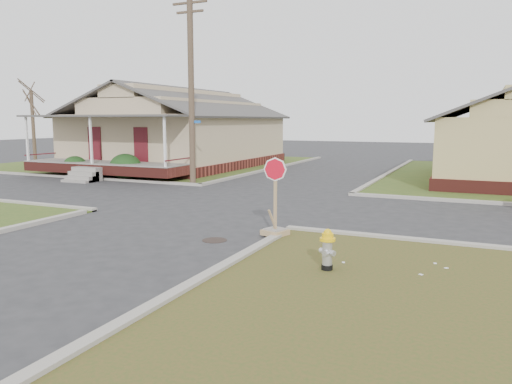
% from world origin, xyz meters
% --- Properties ---
extents(ground, '(120.00, 120.00, 0.00)m').
position_xyz_m(ground, '(0.00, 0.00, 0.00)').
color(ground, '#2C2C2F').
rests_on(ground, ground).
extents(verge_far_left, '(19.00, 19.00, 0.05)m').
position_xyz_m(verge_far_left, '(-13.00, 18.00, 0.03)').
color(verge_far_left, '#364F1C').
rests_on(verge_far_left, ground).
extents(curbs, '(80.00, 40.00, 0.12)m').
position_xyz_m(curbs, '(0.00, 5.00, 0.00)').
color(curbs, '#9C978D').
rests_on(curbs, ground).
extents(manhole, '(0.64, 0.64, 0.01)m').
position_xyz_m(manhole, '(2.20, -0.50, 0.01)').
color(manhole, black).
rests_on(manhole, ground).
extents(corner_house, '(10.10, 15.50, 5.30)m').
position_xyz_m(corner_house, '(-10.00, 16.68, 2.28)').
color(corner_house, maroon).
rests_on(corner_house, ground).
extents(utility_pole, '(1.80, 0.28, 9.00)m').
position_xyz_m(utility_pole, '(-4.20, 8.90, 4.66)').
color(utility_pole, '#453428').
rests_on(utility_pole, ground).
extents(tree_far_left, '(0.22, 0.22, 4.90)m').
position_xyz_m(tree_far_left, '(-18.00, 12.00, 2.50)').
color(tree_far_left, '#453428').
rests_on(tree_far_left, verge_far_left).
extents(fire_hydrant, '(0.32, 0.32, 0.85)m').
position_xyz_m(fire_hydrant, '(5.62, -1.92, 0.52)').
color(fire_hydrant, black).
rests_on(fire_hydrant, ground).
extents(stop_sign, '(0.59, 0.57, 2.08)m').
position_xyz_m(stop_sign, '(3.47, 0.53, 0.50)').
color(stop_sign, tan).
rests_on(stop_sign, ground).
extents(hedge_left, '(1.43, 1.17, 1.09)m').
position_xyz_m(hedge_left, '(-11.87, 9.18, 0.59)').
color(hedge_left, '#153B15').
rests_on(hedge_left, verge_far_left).
extents(hedge_right, '(1.60, 1.31, 1.22)m').
position_xyz_m(hedge_right, '(-8.63, 9.42, 0.66)').
color(hedge_right, '#153B15').
rests_on(hedge_right, verge_far_left).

